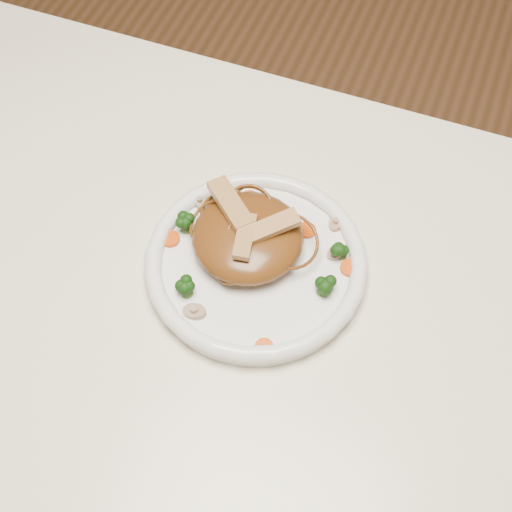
% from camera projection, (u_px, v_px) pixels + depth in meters
% --- Properties ---
extents(ground, '(4.00, 4.00, 0.00)m').
position_uv_depth(ground, '(245.00, 503.00, 1.45)').
color(ground, '#56361D').
rests_on(ground, ground).
extents(table, '(1.20, 0.80, 0.75)m').
position_uv_depth(table, '(238.00, 369.00, 0.90)').
color(table, '#EFE3CA').
rests_on(table, ground).
extents(plate, '(0.34, 0.34, 0.02)m').
position_uv_depth(plate, '(256.00, 266.00, 0.85)').
color(plate, white).
rests_on(plate, table).
extents(noodle_mound, '(0.15, 0.15, 0.04)m').
position_uv_depth(noodle_mound, '(248.00, 237.00, 0.84)').
color(noodle_mound, '#612F12').
rests_on(noodle_mound, plate).
extents(chicken_a, '(0.06, 0.06, 0.01)m').
position_uv_depth(chicken_a, '(272.00, 226.00, 0.82)').
color(chicken_a, tan).
rests_on(chicken_a, noodle_mound).
extents(chicken_b, '(0.07, 0.07, 0.01)m').
position_uv_depth(chicken_b, '(230.00, 204.00, 0.83)').
color(chicken_b, tan).
rests_on(chicken_b, noodle_mound).
extents(chicken_c, '(0.03, 0.06, 0.01)m').
position_uv_depth(chicken_c, '(245.00, 236.00, 0.81)').
color(chicken_c, tan).
rests_on(chicken_c, noodle_mound).
extents(broccoli_0, '(0.03, 0.03, 0.03)m').
position_uv_depth(broccoli_0, '(342.00, 248.00, 0.84)').
color(broccoli_0, '#12340B').
rests_on(broccoli_0, plate).
extents(broccoli_1, '(0.04, 0.04, 0.03)m').
position_uv_depth(broccoli_1, '(185.00, 221.00, 0.86)').
color(broccoli_1, '#12340B').
rests_on(broccoli_1, plate).
extents(broccoli_2, '(0.03, 0.03, 0.03)m').
position_uv_depth(broccoli_2, '(186.00, 287.00, 0.81)').
color(broccoli_2, '#12340B').
rests_on(broccoli_2, plate).
extents(broccoli_3, '(0.03, 0.03, 0.03)m').
position_uv_depth(broccoli_3, '(323.00, 286.00, 0.81)').
color(broccoli_3, '#12340B').
rests_on(broccoli_3, plate).
extents(carrot_0, '(0.03, 0.03, 0.00)m').
position_uv_depth(carrot_0, '(307.00, 230.00, 0.87)').
color(carrot_0, '#DC4908').
rests_on(carrot_0, plate).
extents(carrot_1, '(0.03, 0.03, 0.00)m').
position_uv_depth(carrot_1, '(170.00, 239.00, 0.86)').
color(carrot_1, '#DC4908').
rests_on(carrot_1, plate).
extents(carrot_2, '(0.03, 0.03, 0.00)m').
position_uv_depth(carrot_2, '(350.00, 268.00, 0.84)').
color(carrot_2, '#DC4908').
rests_on(carrot_2, plate).
extents(carrot_3, '(0.02, 0.02, 0.00)m').
position_uv_depth(carrot_3, '(249.00, 199.00, 0.90)').
color(carrot_3, '#DC4908').
rests_on(carrot_3, plate).
extents(carrot_4, '(0.02, 0.02, 0.00)m').
position_uv_depth(carrot_4, '(264.00, 347.00, 0.79)').
color(carrot_4, '#DC4908').
rests_on(carrot_4, plate).
extents(mushroom_0, '(0.03, 0.03, 0.01)m').
position_uv_depth(mushroom_0, '(194.00, 311.00, 0.81)').
color(mushroom_0, tan).
rests_on(mushroom_0, plate).
extents(mushroom_1, '(0.03, 0.03, 0.01)m').
position_uv_depth(mushroom_1, '(335.00, 253.00, 0.85)').
color(mushroom_1, tan).
rests_on(mushroom_1, plate).
extents(mushroom_2, '(0.03, 0.03, 0.01)m').
position_uv_depth(mushroom_2, '(200.00, 202.00, 0.89)').
color(mushroom_2, tan).
rests_on(mushroom_2, plate).
extents(mushroom_3, '(0.02, 0.02, 0.01)m').
position_uv_depth(mushroom_3, '(336.00, 223.00, 0.87)').
color(mushroom_3, tan).
rests_on(mushroom_3, plate).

